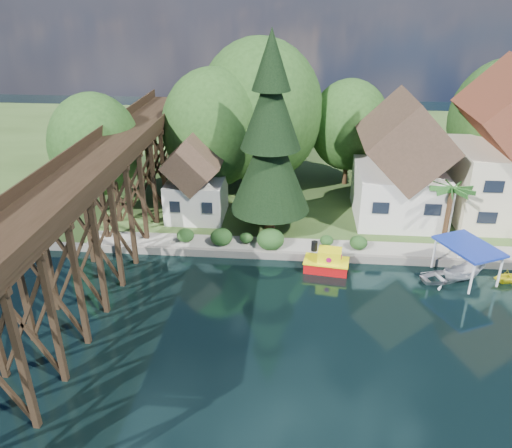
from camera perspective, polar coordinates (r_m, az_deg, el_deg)
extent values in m
plane|color=black|center=(32.87, 7.79, -11.08)|extent=(140.00, 140.00, 0.00)
cube|color=#2E471C|center=(63.42, 6.66, 7.70)|extent=(140.00, 52.00, 0.50)
cube|color=slate|center=(39.84, 13.15, -3.96)|extent=(60.00, 0.40, 0.62)
cube|color=gray|center=(41.22, 15.71, -2.88)|extent=(50.00, 2.60, 0.06)
cube|color=black|center=(28.84, -25.23, -9.70)|extent=(4.00, 0.36, 8.00)
cube|color=black|center=(31.15, -22.50, -6.43)|extent=(4.00, 0.36, 8.00)
cube|color=black|center=(33.60, -20.18, -3.61)|extent=(4.00, 0.36, 8.00)
cube|color=black|center=(36.17, -18.20, -1.17)|extent=(4.00, 0.36, 8.00)
cube|color=black|center=(38.83, -16.49, 0.93)|extent=(4.00, 0.36, 8.00)
cube|color=black|center=(41.57, -15.00, 2.76)|extent=(4.00, 0.36, 8.00)
cube|color=black|center=(44.37, -13.69, 4.37)|extent=(4.00, 0.36, 8.00)
cube|color=black|center=(47.22, -12.53, 5.77)|extent=(4.00, 0.36, 8.00)
cube|color=black|center=(50.11, -11.51, 7.02)|extent=(4.00, 0.36, 8.00)
cube|color=black|center=(53.04, -10.59, 8.12)|extent=(4.00, 0.36, 8.00)
cube|color=black|center=(56.00, -9.76, 9.11)|extent=(4.00, 0.36, 8.00)
cube|color=black|center=(37.74, -19.95, 6.36)|extent=(0.35, 44.00, 0.35)
cube|color=black|center=(36.43, -14.90, 6.38)|extent=(0.35, 44.00, 0.35)
cube|color=black|center=(36.96, -17.53, 6.82)|extent=(4.00, 44.00, 0.30)
cube|color=black|center=(37.60, -20.49, 7.57)|extent=(0.12, 44.00, 0.80)
cube|color=black|center=(36.09, -14.67, 7.66)|extent=(0.12, 44.00, 0.80)
cube|color=silver|center=(46.48, 15.91, 3.42)|extent=(7.50, 8.00, 4.50)
cube|color=#473325|center=(44.94, 16.67, 9.27)|extent=(7.64, 8.64, 7.64)
cube|color=black|center=(42.34, 14.06, 1.79)|extent=(1.35, 0.08, 1.00)
cube|color=black|center=(43.23, 19.55, 1.54)|extent=(1.35, 0.08, 1.00)
cube|color=beige|center=(49.15, 26.31, 4.15)|extent=(8.50, 8.50, 6.50)
cube|color=black|center=(44.44, 25.33, 2.70)|extent=(1.53, 0.08, 1.00)
cube|color=silver|center=(45.26, -6.79, 2.97)|extent=(5.00, 5.00, 3.50)
cube|color=#473325|center=(44.03, -7.03, 7.24)|extent=(5.09, 5.40, 5.09)
cube|color=black|center=(43.22, -9.27, 1.94)|extent=(0.90, 0.08, 1.00)
cube|color=black|center=(42.64, -5.61, 1.83)|extent=(0.90, 0.08, 1.00)
cylinder|color=#382314|center=(49.02, -4.66, 5.49)|extent=(0.50, 0.50, 4.50)
ellipsoid|color=#204117|center=(47.61, -4.86, 10.87)|extent=(4.40, 4.40, 5.06)
cylinder|color=#382314|center=(52.22, 0.41, 7.10)|extent=(0.50, 0.50, 4.95)
ellipsoid|color=#204117|center=(50.82, 0.43, 12.70)|extent=(5.00, 5.00, 5.75)
cylinder|color=#382314|center=(53.42, 10.23, 6.61)|extent=(0.50, 0.50, 4.05)
ellipsoid|color=#204117|center=(52.22, 10.59, 11.05)|extent=(4.00, 4.00, 4.60)
cylinder|color=#382314|center=(56.78, 25.55, 5.86)|extent=(0.50, 0.50, 4.50)
ellipsoid|color=#204117|center=(55.57, 26.48, 10.46)|extent=(4.60, 4.60, 5.29)
cylinder|color=#382314|center=(48.18, -17.26, 3.73)|extent=(0.50, 0.50, 4.05)
ellipsoid|color=#204117|center=(46.84, -17.94, 8.59)|extent=(4.00, 4.00, 4.60)
ellipsoid|color=#1C4017|center=(40.41, -3.99, -1.32)|extent=(1.98, 1.98, 1.53)
ellipsoid|color=#1C4017|center=(40.51, -1.12, -1.46)|extent=(1.54, 1.54, 1.19)
ellipsoid|color=#1C4017|center=(39.81, 1.67, -1.57)|extent=(2.20, 2.20, 1.70)
ellipsoid|color=#1C4017|center=(41.17, -8.07, -1.13)|extent=(1.76, 1.76, 1.36)
ellipsoid|color=#1C4017|center=(40.50, 8.09, -1.74)|extent=(1.54, 1.54, 1.19)
ellipsoid|color=#1C4017|center=(40.43, 11.65, -1.94)|extent=(1.76, 1.76, 1.36)
cylinder|color=#382314|center=(42.38, 1.57, 1.18)|extent=(0.91, 0.91, 3.02)
cone|color=black|center=(40.73, 1.64, 7.00)|extent=(6.65, 6.65, 8.06)
cone|color=black|center=(39.53, 1.73, 13.25)|extent=(4.83, 4.83, 6.55)
cone|color=black|center=(38.93, 1.80, 18.32)|extent=(3.02, 3.02, 4.53)
cylinder|color=#382314|center=(43.53, 21.06, 0.91)|extent=(0.42, 0.42, 4.19)
ellipsoid|color=#1C4C19|center=(42.70, 21.53, 3.70)|extent=(4.20, 4.20, 0.95)
cube|color=#B40C0E|center=(38.16, 8.00, -4.79)|extent=(3.41, 2.13, 0.86)
cube|color=#FFF40D|center=(37.93, 8.04, -4.19)|extent=(3.53, 2.25, 0.11)
cube|color=#FFF40D|center=(37.70, 8.41, -3.63)|extent=(1.87, 1.50, 1.07)
cylinder|color=black|center=(37.44, 6.68, -2.52)|extent=(0.47, 0.47, 0.75)
cylinder|color=#A70C58|center=(37.12, 8.31, -4.11)|extent=(0.39, 0.14, 0.38)
cylinder|color=#A70C58|center=(38.28, 8.50, -3.15)|extent=(0.39, 0.14, 0.38)
cylinder|color=#A70C58|center=(37.67, 9.70, -3.75)|extent=(0.14, 0.39, 0.38)
imported|color=silver|center=(39.12, 20.68, -5.55)|extent=(4.06, 3.45, 0.71)
imported|color=silver|center=(39.51, 22.66, -5.04)|extent=(3.81, 2.79, 1.38)
cube|color=#172E98|center=(38.56, 23.18, -2.37)|extent=(4.69, 5.33, 0.17)
cylinder|color=white|center=(38.82, 26.12, -4.88)|extent=(0.17, 0.17, 2.50)
cylinder|color=white|center=(41.12, 22.35, -2.43)|extent=(0.17, 0.17, 2.50)
cylinder|color=white|center=(37.15, 23.44, -5.70)|extent=(0.17, 0.17, 2.50)
cylinder|color=white|center=(39.55, 19.68, -3.09)|extent=(0.17, 0.17, 2.50)
imported|color=yellow|center=(40.60, 26.86, -5.26)|extent=(2.54, 2.32, 1.15)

